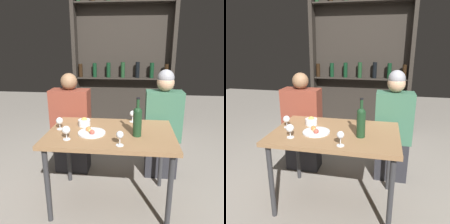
% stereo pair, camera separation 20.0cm
% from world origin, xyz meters
% --- Properties ---
extents(ground_plane, '(10.00, 10.00, 0.00)m').
position_xyz_m(ground_plane, '(0.00, 0.00, 0.00)').
color(ground_plane, gray).
extents(dining_table, '(1.11, 0.72, 0.73)m').
position_xyz_m(dining_table, '(0.00, 0.00, 0.66)').
color(dining_table, olive).
rests_on(dining_table, ground_plane).
extents(wine_rack_wall, '(1.64, 0.21, 2.36)m').
position_xyz_m(wine_rack_wall, '(-0.00, 1.89, 1.20)').
color(wine_rack_wall, '#28231E').
rests_on(wine_rack_wall, ground_plane).
extents(wine_bottle, '(0.07, 0.07, 0.33)m').
position_xyz_m(wine_bottle, '(0.23, -0.07, 0.87)').
color(wine_bottle, '#19381E').
rests_on(wine_bottle, dining_table).
extents(wine_glass_0, '(0.06, 0.06, 0.12)m').
position_xyz_m(wine_glass_0, '(0.10, -0.27, 0.81)').
color(wine_glass_0, silver).
rests_on(wine_glass_0, dining_table).
extents(wine_glass_1, '(0.07, 0.07, 0.12)m').
position_xyz_m(wine_glass_1, '(-0.34, -0.20, 0.81)').
color(wine_glass_1, silver).
rests_on(wine_glass_1, dining_table).
extents(wine_glass_2, '(0.06, 0.06, 0.11)m').
position_xyz_m(wine_glass_2, '(-0.47, 0.01, 0.81)').
color(wine_glass_2, silver).
rests_on(wine_glass_2, dining_table).
extents(wine_glass_3, '(0.06, 0.06, 0.12)m').
position_xyz_m(wine_glass_3, '(0.19, 0.28, 0.81)').
color(wine_glass_3, silver).
rests_on(wine_glass_3, dining_table).
extents(food_plate_0, '(0.24, 0.24, 0.05)m').
position_xyz_m(food_plate_0, '(-0.16, -0.06, 0.74)').
color(food_plate_0, silver).
rests_on(food_plate_0, dining_table).
extents(snack_bowl, '(0.11, 0.11, 0.08)m').
position_xyz_m(snack_bowl, '(-0.27, 0.13, 0.77)').
color(snack_bowl, white).
rests_on(snack_bowl, dining_table).
extents(seated_person_left, '(0.43, 0.22, 1.18)m').
position_xyz_m(seated_person_left, '(-0.52, 0.54, 0.55)').
color(seated_person_left, '#26262B').
rests_on(seated_person_left, ground_plane).
extents(seated_person_right, '(0.39, 0.22, 1.23)m').
position_xyz_m(seated_person_right, '(0.52, 0.54, 0.59)').
color(seated_person_right, '#26262B').
rests_on(seated_person_right, ground_plane).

